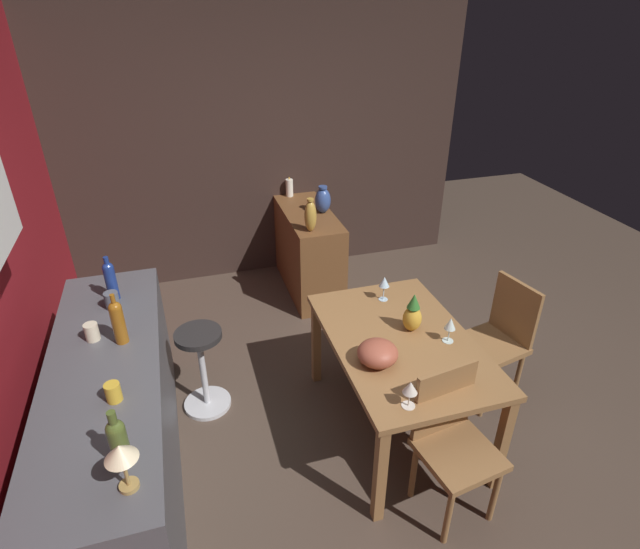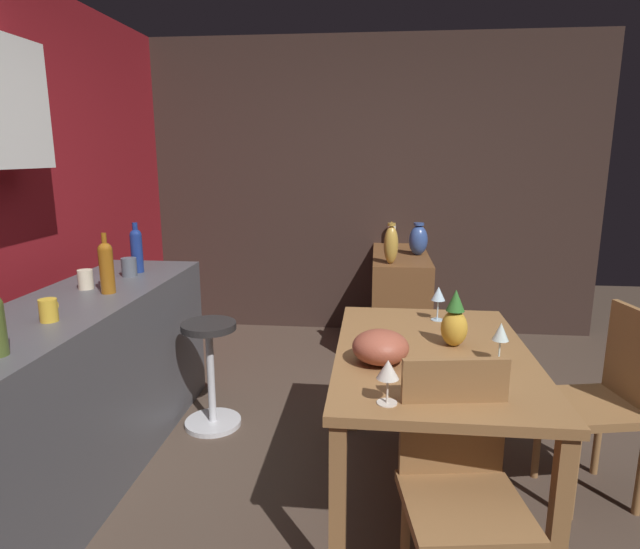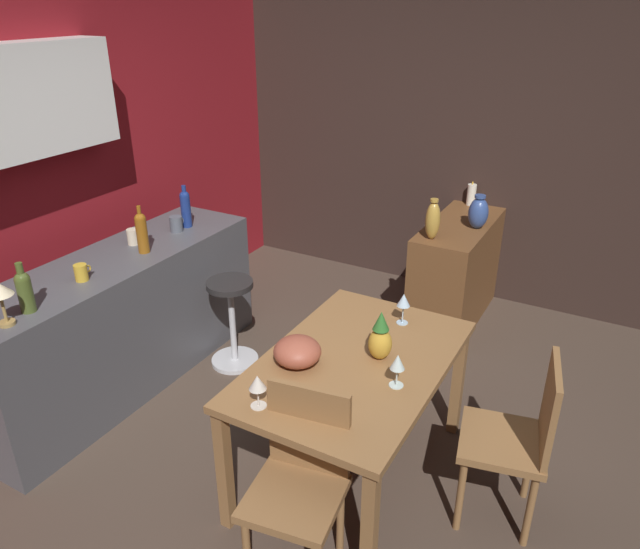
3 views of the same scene
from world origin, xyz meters
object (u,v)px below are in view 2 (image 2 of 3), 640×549
Objects in this scene: chair_near_window at (459,482)px; bar_stool at (211,372)px; sideboard_cabinet at (399,302)px; dining_table at (432,369)px; vase_brass at (391,244)px; cup_cream at (86,279)px; wine_glass_center at (438,295)px; fruit_bowl at (380,347)px; chair_by_doorway at (607,396)px; wine_glass_right at (501,333)px; vase_ceramic_blue at (418,240)px; wine_glass_left at (388,371)px; pineapple_centerpiece at (454,322)px; wine_bottle_cobalt at (137,249)px; wine_bottle_amber at (106,266)px; cup_mustard at (49,310)px; pillar_candle_tall at (391,234)px; cup_slate at (129,267)px.

bar_stool is at bearing 46.79° from chair_near_window.
sideboard_cabinet is 1.22× the size of chair_near_window.
vase_brass is at bearing 5.66° from dining_table.
dining_table is 1.85m from cup_cream.
fruit_bowl is at bearing 154.22° from wine_glass_center.
sideboard_cabinet is 3.68× the size of vase_brass.
chair_by_doorway is 5.35× the size of wine_glass_right.
wine_glass_right reaches higher than fruit_bowl.
chair_by_doorway reaches higher than wine_glass_right.
chair_near_window is 3.51× the size of vase_ceramic_blue.
wine_glass_left reaches higher than chair_near_window.
wine_bottle_cobalt reaches higher than pineapple_centerpiece.
wine_glass_right is 0.51m from fruit_bowl.
wine_bottle_amber reaches higher than chair_by_doorway.
dining_table is 12.09× the size of cup_mustard.
sideboard_cabinet is 4.28× the size of vase_ceramic_blue.
sideboard_cabinet is 2.79m from cup_mustard.
vase_ceramic_blue is (2.55, -0.03, 0.45)m from chair_near_window.
vase_ceramic_blue is at bearing -0.66° from chair_near_window.
chair_near_window is 5.52× the size of wine_glass_left.
pillar_candle_tall is (2.54, 0.39, 0.04)m from wine_glass_right.
wine_bottle_cobalt is 1.18× the size of vase_ceramic_blue.
wine_glass_right is at bearing -113.15° from wine_bottle_cobalt.
pillar_candle_tall is (2.20, -1.51, -0.14)m from wine_bottle_amber.
cup_mustard is 0.88m from cup_slate.
wine_glass_center is 0.71m from fruit_bowl.
cup_mustard is 0.43× the size of vase_ceramic_blue.
wine_glass_left is at bearing 132.79° from wine_glass_right.
wine_bottle_cobalt is at bearing -12.41° from cup_cream.
bar_stool is 3.53× the size of wine_glass_center.
wine_glass_center is at bearing -168.48° from vase_brass.
sideboard_cabinet is at bearing -35.62° from cup_mustard.
wine_glass_left is 1.48× the size of cup_mustard.
wine_bottle_amber is (0.17, 1.74, 0.19)m from pineapple_centerpiece.
vase_ceramic_blue is at bearing 5.50° from wine_glass_right.
pineapple_centerpiece is 2.37m from pillar_candle_tall.
pineapple_centerpiece reaches higher than cup_mustard.
cup_slate is at bearing 178.42° from wine_bottle_cobalt.
chair_near_window is 2.11m from cup_cream.
chair_by_doorway is at bearing -157.64° from vase_ceramic_blue.
pillar_candle_tall is at bearing 5.47° from pineapple_centerpiece.
chair_by_doorway is at bearing -69.15° from wine_glass_right.
chair_near_window is at bearing -133.21° from bar_stool.
bar_stool is 1.71m from wine_glass_right.
wine_glass_right is 2.11m from cup_slate.
sideboard_cabinet is at bearing -3.43° from wine_glass_left.
pineapple_centerpiece is 2.18× the size of cup_slate.
wine_bottle_amber reaches higher than dining_table.
bar_stool is 3.22× the size of pillar_candle_tall.
pillar_candle_tall is at bearing -30.34° from bar_stool.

